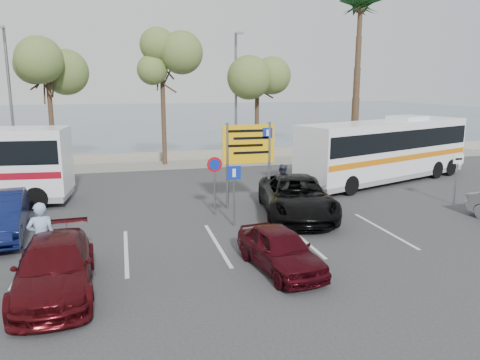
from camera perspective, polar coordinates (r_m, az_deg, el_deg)
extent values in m
plane|color=#303133|center=(16.63, 0.59, -6.37)|extent=(120.00, 120.00, 0.00)
cube|color=gray|center=(29.99, -6.26, 1.92)|extent=(44.00, 2.40, 0.15)
cube|color=gray|center=(31.91, -6.77, 2.92)|extent=(48.00, 0.80, 0.60)
plane|color=#45576F|center=(75.56, -11.21, 7.65)|extent=(140.00, 140.00, 0.00)
cylinder|color=#382619|center=(29.65, -21.95, 6.09)|extent=(0.28, 0.28, 5.04)
cylinder|color=#382619|center=(29.47, -9.29, 7.30)|extent=(0.28, 0.28, 5.60)
cylinder|color=#382619|center=(30.59, 2.07, 7.21)|extent=(0.28, 0.28, 5.18)
cylinder|color=#382619|center=(33.14, 14.04, 11.40)|extent=(0.48, 0.48, 10.00)
cylinder|color=slate|center=(29.50, -26.16, 8.60)|extent=(0.16, 0.16, 8.00)
cylinder|color=slate|center=(29.19, -27.08, 16.30)|extent=(0.12, 0.90, 0.12)
cylinder|color=slate|center=(29.74, -0.51, 9.81)|extent=(0.16, 0.16, 8.00)
cylinder|color=slate|center=(29.43, -0.30, 17.49)|extent=(0.12, 0.90, 0.12)
cube|color=slate|center=(28.94, -0.06, 17.48)|extent=(0.45, 0.25, 0.12)
cylinder|color=slate|center=(19.23, -1.55, 1.66)|extent=(0.12, 0.12, 3.60)
cylinder|color=slate|center=(19.70, 3.57, 1.88)|extent=(0.12, 0.12, 3.60)
cube|color=#EDAF0C|center=(19.31, 1.05, 4.40)|extent=(2.20, 0.06, 1.60)
cube|color=#0C2699|center=(19.44, 3.38, 5.77)|extent=(0.42, 0.01, 0.42)
cylinder|color=slate|center=(18.47, -3.11, -1.00)|extent=(0.07, 0.07, 2.20)
cylinder|color=#B20C0C|center=(18.25, -3.12, 1.89)|extent=(0.60, 0.03, 0.60)
cylinder|color=slate|center=(17.03, -0.74, -2.08)|extent=(0.07, 0.07, 2.20)
cube|color=#0C2699|center=(16.81, -0.74, 0.88)|extent=(0.50, 0.03, 0.50)
cylinder|color=slate|center=(22.13, 24.86, 0.06)|extent=(0.07, 0.07, 2.20)
cube|color=white|center=(21.97, 25.09, 2.34)|extent=(0.50, 0.03, 0.40)
cube|color=white|center=(25.81, 17.37, 3.85)|extent=(11.10, 6.12, 2.70)
cube|color=black|center=(25.75, 17.44, 4.91)|extent=(10.91, 6.08, 0.96)
cube|color=#CF6B0C|center=(25.87, 17.31, 2.90)|extent=(11.01, 6.11, 0.27)
cube|color=gray|center=(26.01, 17.19, 0.90)|extent=(10.99, 6.06, 0.50)
cube|color=white|center=(25.66, 17.57, 7.08)|extent=(2.24, 2.03, 0.22)
imported|color=#4A0C11|center=(12.74, -21.65, -9.86)|extent=(2.07, 4.65, 1.33)
imported|color=#410911|center=(13.30, 4.92, -8.39)|extent=(1.93, 3.74, 1.22)
imported|color=black|center=(18.54, 6.90, -2.04)|extent=(3.62, 5.99, 1.56)
imported|color=#90AFD2|center=(14.11, -23.02, -6.44)|extent=(0.79, 0.57, 1.99)
imported|color=#33354D|center=(20.33, 5.16, -0.50)|extent=(1.06, 1.07, 1.75)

